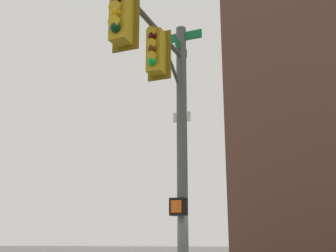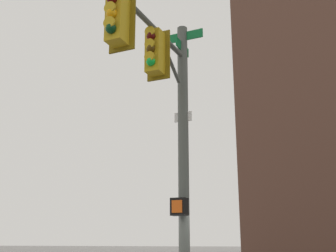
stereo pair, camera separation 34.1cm
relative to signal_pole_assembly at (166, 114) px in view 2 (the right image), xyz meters
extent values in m
cylinder|color=#4C514C|center=(-0.24, -0.98, -1.03)|extent=(0.26, 0.26, 7.33)
cylinder|color=#4C514C|center=(0.25, 1.03, 1.81)|extent=(1.11, 4.05, 0.12)
cylinder|color=#4C514C|center=(-0.06, -0.25, 1.36)|extent=(0.33, 1.03, 0.75)
cube|color=#0F6B33|center=(-0.24, -0.98, 2.38)|extent=(1.11, 0.30, 0.24)
cube|color=#0F6B33|center=(-0.24, -0.98, 2.08)|extent=(0.22, 0.79, 0.24)
cube|color=white|center=(-0.24, -0.98, 0.20)|extent=(0.44, 0.14, 0.24)
cube|color=gold|center=(0.14, 0.57, 1.25)|extent=(0.41, 0.41, 1.00)
cube|color=#775E0F|center=(0.09, 0.38, 1.25)|extent=(0.54, 0.17, 1.16)
sphere|color=#470A07|center=(0.19, 0.77, 1.55)|extent=(0.20, 0.20, 0.20)
cylinder|color=gold|center=(0.20, 0.83, 1.64)|extent=(0.23, 0.09, 0.23)
sphere|color=#4C330A|center=(0.19, 0.77, 1.25)|extent=(0.20, 0.20, 0.20)
cylinder|color=gold|center=(0.20, 0.83, 1.34)|extent=(0.23, 0.09, 0.23)
sphere|color=green|center=(0.19, 0.77, 0.95)|extent=(0.20, 0.20, 0.20)
cylinder|color=gold|center=(0.20, 0.83, 1.04)|extent=(0.23, 0.09, 0.23)
cube|color=gold|center=(0.52, 2.12, 1.25)|extent=(0.41, 0.41, 1.00)
cube|color=#775E0F|center=(0.47, 1.93, 1.25)|extent=(0.54, 0.17, 1.16)
sphere|color=#F29E0C|center=(0.57, 2.31, 1.25)|extent=(0.20, 0.20, 0.20)
cylinder|color=gold|center=(0.58, 2.38, 1.34)|extent=(0.23, 0.09, 0.23)
sphere|color=#0A3819|center=(0.57, 2.31, 0.95)|extent=(0.20, 0.20, 0.20)
cylinder|color=gold|center=(0.58, 2.38, 1.04)|extent=(0.23, 0.09, 0.23)
cube|color=black|center=(-0.17, -0.71, -2.02)|extent=(0.41, 0.33, 0.40)
cube|color=#EA5914|center=(-0.14, -0.58, -2.02)|extent=(0.25, 0.08, 0.28)
camera|label=1|loc=(-1.37, 8.83, -2.71)|focal=44.35mm
camera|label=2|loc=(-1.70, 8.77, -2.71)|focal=44.35mm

